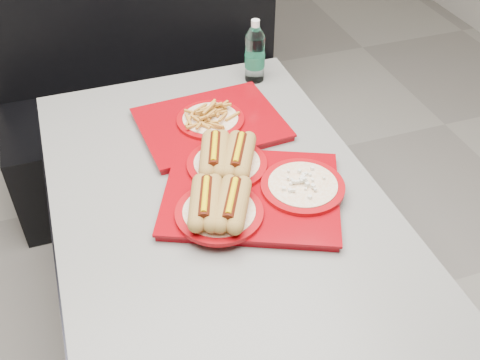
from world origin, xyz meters
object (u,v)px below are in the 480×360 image
object	(u,v)px
booth_bench	(150,102)
tray_near	(244,187)
water_bottle	(255,55)
tray_far	(211,121)
diner_table	(220,239)

from	to	relation	value
booth_bench	tray_near	size ratio (longest dim) A/B	2.29
booth_bench	tray_near	xyz separation A→B (m)	(0.07, -1.11, 0.39)
tray_near	water_bottle	size ratio (longest dim) A/B	2.57
tray_far	tray_near	bearing A→B (deg)	-91.09
diner_table	booth_bench	bearing A→B (deg)	90.00
tray_near	tray_far	world-z (taller)	tray_near
diner_table	tray_far	size ratio (longest dim) A/B	3.03
booth_bench	water_bottle	world-z (taller)	booth_bench
diner_table	booth_bench	size ratio (longest dim) A/B	1.05
booth_bench	water_bottle	size ratio (longest dim) A/B	5.88
booth_bench	tray_far	size ratio (longest dim) A/B	2.88
diner_table	water_bottle	size ratio (longest dim) A/B	6.19
diner_table	water_bottle	xyz separation A→B (m)	(0.31, 0.58, 0.26)
diner_table	tray_near	bearing A→B (deg)	-13.58
diner_table	water_bottle	bearing A→B (deg)	61.39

